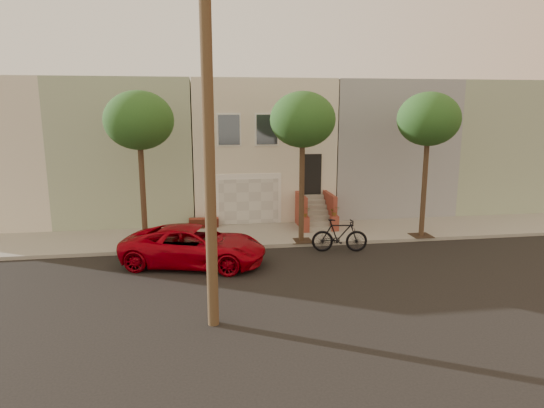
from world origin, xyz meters
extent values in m
plane|color=black|center=(0.00, 0.00, 0.00)|extent=(90.00, 90.00, 0.00)
cube|color=gray|center=(0.00, 5.35, 0.07)|extent=(40.00, 3.70, 0.15)
cube|color=beige|center=(0.00, 11.20, 3.65)|extent=(7.00, 8.00, 7.00)
cube|color=#95A887|center=(-6.80, 11.20, 3.65)|extent=(6.50, 8.00, 7.00)
cube|color=gray|center=(6.80, 11.20, 3.65)|extent=(6.50, 8.00, 7.00)
cube|color=beige|center=(-13.30, 11.20, 3.65)|extent=(6.50, 8.00, 7.00)
cube|color=#95A887|center=(13.30, 11.20, 3.65)|extent=(6.50, 8.00, 7.00)
cube|color=white|center=(-0.90, 7.22, 1.40)|extent=(3.20, 0.12, 2.50)
cube|color=silver|center=(-0.90, 7.16, 1.30)|extent=(2.90, 0.06, 2.20)
cube|color=gray|center=(-0.90, 5.35, 0.16)|extent=(3.20, 3.70, 0.02)
cube|color=brown|center=(-3.10, 6.90, 0.37)|extent=(1.40, 0.45, 0.44)
cube|color=black|center=(2.20, 7.17, 2.55)|extent=(1.00, 0.06, 2.00)
cube|color=#3F4751|center=(-1.80, 7.17, 4.75)|extent=(1.00, 0.06, 1.40)
cube|color=white|center=(-1.80, 7.19, 4.75)|extent=(1.15, 0.05, 1.55)
cube|color=#3F4751|center=(0.00, 7.17, 4.75)|extent=(1.00, 0.06, 1.40)
cube|color=white|center=(0.00, 7.19, 4.75)|extent=(1.15, 0.05, 1.55)
cube|color=#3F4751|center=(1.80, 7.17, 4.75)|extent=(1.00, 0.06, 1.40)
cube|color=white|center=(1.80, 7.19, 4.75)|extent=(1.15, 0.05, 1.55)
cube|color=gray|center=(2.20, 5.38, 0.25)|extent=(1.20, 0.28, 0.20)
cube|color=gray|center=(2.20, 5.66, 0.45)|extent=(1.20, 0.28, 0.20)
cube|color=gray|center=(2.20, 5.94, 0.65)|extent=(1.20, 0.28, 0.20)
cube|color=gray|center=(2.20, 6.22, 0.85)|extent=(1.20, 0.28, 0.20)
cube|color=gray|center=(2.20, 6.50, 1.05)|extent=(1.20, 0.28, 0.20)
cube|color=gray|center=(2.20, 6.78, 1.25)|extent=(1.20, 0.28, 0.20)
cube|color=gray|center=(2.20, 7.06, 1.45)|extent=(1.20, 0.28, 0.20)
cube|color=brown|center=(1.50, 6.22, 0.95)|extent=(0.18, 1.96, 1.60)
cube|color=brown|center=(2.90, 6.22, 0.95)|extent=(0.18, 1.96, 1.60)
cube|color=brown|center=(1.50, 5.34, 0.50)|extent=(0.35, 0.35, 0.70)
imported|color=#1C4D1B|center=(1.50, 5.34, 1.07)|extent=(0.40, 0.35, 0.45)
cube|color=brown|center=(2.90, 5.34, 0.50)|extent=(0.35, 0.35, 0.70)
imported|color=#1C4D1B|center=(2.90, 5.34, 1.07)|extent=(0.41, 0.35, 0.45)
cube|color=#2D2116|center=(-5.50, 3.90, 0.15)|extent=(0.90, 0.90, 0.02)
cylinder|color=#362518|center=(-5.50, 3.90, 2.25)|extent=(0.22, 0.22, 4.20)
ellipsoid|color=#1C4D1B|center=(-5.50, 3.90, 5.30)|extent=(2.70, 2.57, 2.29)
cube|color=#2D2116|center=(1.00, 3.90, 0.15)|extent=(0.90, 0.90, 0.02)
cylinder|color=#362518|center=(1.00, 3.90, 2.25)|extent=(0.22, 0.22, 4.20)
ellipsoid|color=#1C4D1B|center=(1.00, 3.90, 5.30)|extent=(2.70, 2.57, 2.29)
cube|color=#2D2116|center=(6.50, 3.90, 0.15)|extent=(0.90, 0.90, 0.02)
cylinder|color=#362518|center=(6.50, 3.90, 2.25)|extent=(0.22, 0.22, 4.20)
ellipsoid|color=#1C4D1B|center=(6.50, 3.90, 5.30)|extent=(2.70, 2.57, 2.29)
cylinder|color=#4B3222|center=(-3.00, -3.20, 5.00)|extent=(0.30, 0.30, 10.00)
imported|color=#A1000E|center=(-3.52, 1.89, 0.74)|extent=(5.78, 3.79, 1.48)
imported|color=black|center=(2.32, 2.63, 0.68)|extent=(2.34, 0.98, 1.36)
camera|label=1|loc=(-3.28, -15.28, 5.83)|focal=31.24mm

